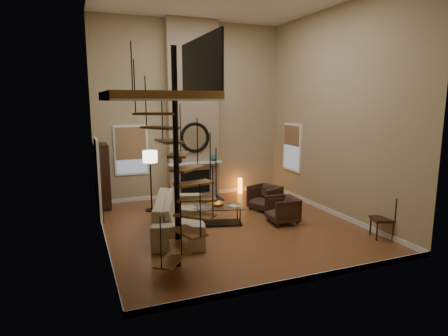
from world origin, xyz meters
name	(u,v)px	position (x,y,z in m)	size (l,w,h in m)	color
ground	(230,226)	(0.00, 0.00, -0.01)	(6.00, 6.50, 0.01)	#9A5C31
back_wall	(191,111)	(0.00, 3.25, 2.75)	(6.00, 0.02, 5.50)	tan
front_wall	(308,122)	(0.00, -3.25, 2.75)	(6.00, 0.02, 5.50)	tan
left_wall	(98,117)	(-3.00, 0.00, 2.75)	(0.02, 6.50, 5.50)	tan
right_wall	(334,113)	(3.00, 0.00, 2.75)	(0.02, 6.50, 5.50)	tan
baseboard_back	(192,194)	(0.00, 3.24, 0.06)	(6.00, 0.02, 0.12)	white
baseboard_front	(302,280)	(0.00, -3.24, 0.06)	(6.00, 0.02, 0.12)	white
baseboard_left	(105,239)	(-2.99, 0.00, 0.06)	(0.02, 6.50, 0.12)	white
baseboard_right	(329,211)	(2.99, 0.00, 0.06)	(0.02, 6.50, 0.12)	white
chimney_breast	(192,111)	(0.00, 3.06, 2.75)	(1.60, 0.38, 5.50)	#998263
hearth	(198,200)	(0.00, 2.57, 0.02)	(1.50, 0.60, 0.04)	black
firebox	(195,182)	(0.00, 2.86, 0.55)	(0.95, 0.02, 0.72)	black
mantel	(196,163)	(0.00, 2.78, 1.15)	(1.70, 0.18, 0.06)	white
mirror_frame	(195,138)	(0.00, 2.84, 1.95)	(0.94, 0.94, 0.10)	black
mirror_disc	(195,138)	(0.00, 2.85, 1.95)	(0.80, 0.80, 0.01)	white
vase_left	(178,159)	(-0.55, 2.82, 1.30)	(0.24, 0.24, 0.25)	black
vase_right	(213,158)	(0.60, 2.82, 1.28)	(0.20, 0.20, 0.21)	#184F54
window_back	(131,149)	(-1.90, 3.22, 1.62)	(1.02, 0.06, 1.52)	white
window_right	(292,147)	(2.97, 2.00, 1.63)	(0.06, 1.02, 1.52)	white
entry_door	(99,180)	(-2.95, 1.80, 1.05)	(0.10, 1.05, 2.16)	white
loft	(161,92)	(-2.04, -1.80, 3.24)	(1.70, 2.20, 1.09)	brown
spiral_stair	(177,174)	(-1.78, -1.79, 1.78)	(1.47, 1.47, 4.06)	black
hutch	(102,176)	(-2.81, 2.82, 0.95)	(0.39, 0.83, 1.85)	black
sofa	(179,214)	(-1.25, 0.16, 0.40)	(2.89, 1.13, 0.84)	tan
armchair_near	(266,197)	(1.53, 0.97, 0.35)	(0.75, 0.77, 0.70)	#3B261B
armchair_far	(285,209)	(1.39, -0.30, 0.35)	(0.71, 0.73, 0.66)	#3B261B
coffee_table	(218,213)	(-0.21, 0.25, 0.28)	(1.39, 0.93, 0.46)	silver
bowl	(218,204)	(-0.21, 0.30, 0.50)	(0.37, 0.37, 0.09)	orange
book	(233,206)	(0.14, 0.10, 0.46)	(0.19, 0.25, 0.02)	gray
floor_lamp	(150,161)	(-1.56, 2.04, 1.41)	(0.40, 0.40, 1.71)	black
accent_lamp	(240,186)	(1.60, 2.99, 0.25)	(0.15, 0.15, 0.52)	orange
side_chair	(386,215)	(2.97, -2.08, 0.53)	(0.59, 0.59, 0.98)	black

